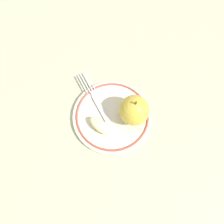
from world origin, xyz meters
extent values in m
plane|color=#AEAF89|center=(0.00, 0.00, 0.00)|extent=(2.00, 2.00, 0.00)
cylinder|color=beige|center=(-0.01, 0.00, 0.01)|extent=(0.21, 0.21, 0.01)
torus|color=#A54637|center=(-0.01, 0.00, 0.01)|extent=(0.20, 0.20, 0.01)
sphere|color=gold|center=(-0.01, 0.05, 0.05)|extent=(0.08, 0.08, 0.08)
cylinder|color=brown|center=(-0.01, 0.05, 0.10)|extent=(0.00, 0.00, 0.01)
ellipsoid|color=beige|center=(0.03, -0.03, 0.03)|extent=(0.06, 0.07, 0.02)
cube|color=silver|center=(-0.01, -0.03, 0.02)|extent=(0.09, 0.07, 0.00)
cube|color=silver|center=(-0.06, -0.06, 0.02)|extent=(0.02, 0.02, 0.00)
cube|color=silver|center=(-0.10, -0.07, 0.02)|extent=(0.05, 0.04, 0.00)
cube|color=silver|center=(-0.10, -0.08, 0.02)|extent=(0.05, 0.04, 0.00)
cube|color=silver|center=(-0.09, -0.09, 0.02)|extent=(0.05, 0.04, 0.00)
cube|color=silver|center=(-0.09, -0.09, 0.02)|extent=(0.05, 0.04, 0.00)
camera|label=1|loc=(0.21, 0.03, 0.56)|focal=35.00mm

